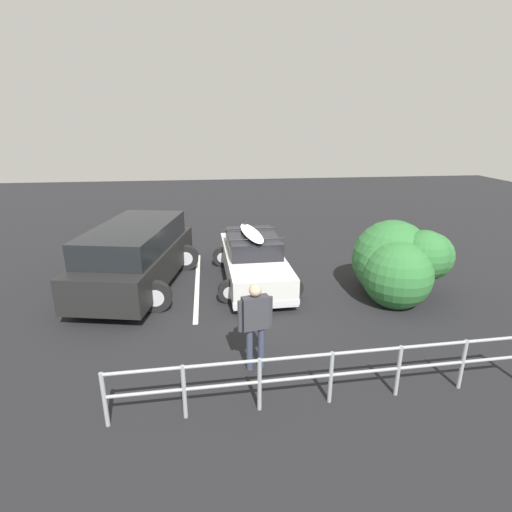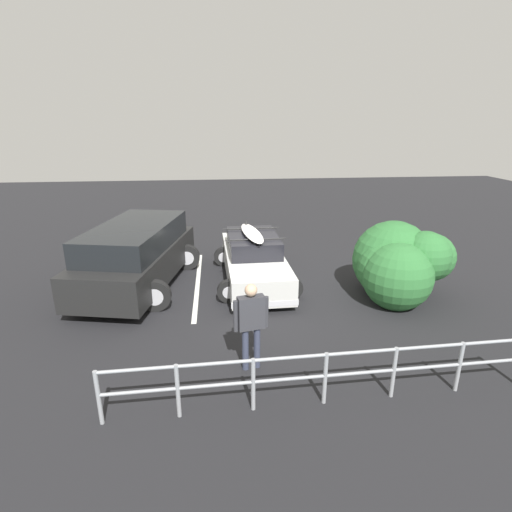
{
  "view_description": "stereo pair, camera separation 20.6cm",
  "coord_description": "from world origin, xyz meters",
  "px_view_note": "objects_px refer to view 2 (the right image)",
  "views": [
    {
      "loc": [
        1.21,
        10.16,
        4.4
      ],
      "look_at": [
        -0.02,
        0.04,
        0.95
      ],
      "focal_mm": 28.0,
      "sensor_mm": 36.0,
      "label": 1
    },
    {
      "loc": [
        1.01,
        10.18,
        4.4
      ],
      "look_at": [
        -0.02,
        0.04,
        0.95
      ],
      "focal_mm": 28.0,
      "sensor_mm": 36.0,
      "label": 2
    }
  ],
  "objects_px": {
    "suv_car": "(137,254)",
    "sedan_car": "(254,259)",
    "person_bystander": "(251,319)",
    "bush_near_left": "(400,264)"
  },
  "relations": [
    {
      "from": "sedan_car",
      "to": "suv_car",
      "type": "xyz_separation_m",
      "value": [
        3.25,
        0.09,
        0.29
      ]
    },
    {
      "from": "sedan_car",
      "to": "bush_near_left",
      "type": "relative_size",
      "value": 1.64
    },
    {
      "from": "suv_car",
      "to": "person_bystander",
      "type": "height_order",
      "value": "suv_car"
    },
    {
      "from": "suv_car",
      "to": "bush_near_left",
      "type": "xyz_separation_m",
      "value": [
        -6.91,
        1.38,
        -0.02
      ]
    },
    {
      "from": "sedan_car",
      "to": "person_bystander",
      "type": "xyz_separation_m",
      "value": [
        0.47,
        4.36,
        0.39
      ]
    },
    {
      "from": "sedan_car",
      "to": "person_bystander",
      "type": "height_order",
      "value": "person_bystander"
    },
    {
      "from": "suv_car",
      "to": "sedan_car",
      "type": "bearing_deg",
      "value": -178.45
    },
    {
      "from": "suv_car",
      "to": "person_bystander",
      "type": "relative_size",
      "value": 3.06
    },
    {
      "from": "sedan_car",
      "to": "person_bystander",
      "type": "distance_m",
      "value": 4.4
    },
    {
      "from": "suv_car",
      "to": "person_bystander",
      "type": "bearing_deg",
      "value": 123.05
    }
  ]
}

